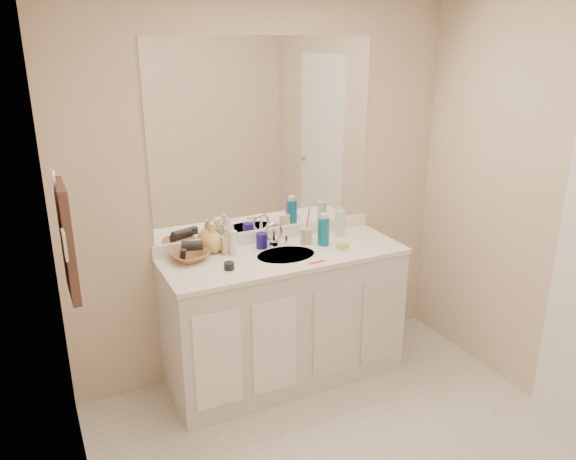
# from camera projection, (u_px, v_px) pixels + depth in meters

# --- Properties ---
(wall_back) EXTENTS (2.60, 0.02, 2.40)m
(wall_back) POSITION_uv_depth(u_px,v_px,m) (266.00, 193.00, 3.60)
(wall_back) COLOR beige
(wall_back) RESTS_ON floor
(wall_left) EXTENTS (0.02, 2.60, 2.40)m
(wall_left) POSITION_uv_depth(u_px,v_px,m) (76.00, 325.00, 1.96)
(wall_left) COLOR beige
(wall_left) RESTS_ON floor
(vanity_cabinet) EXTENTS (1.50, 0.55, 0.85)m
(vanity_cabinet) POSITION_uv_depth(u_px,v_px,m) (285.00, 319.00, 3.63)
(vanity_cabinet) COLOR silver
(vanity_cabinet) RESTS_ON floor
(countertop) EXTENTS (1.52, 0.57, 0.03)m
(countertop) POSITION_uv_depth(u_px,v_px,m) (284.00, 256.00, 3.48)
(countertop) COLOR white
(countertop) RESTS_ON vanity_cabinet
(backsplash) EXTENTS (1.52, 0.03, 0.08)m
(backsplash) POSITION_uv_depth(u_px,v_px,m) (267.00, 235.00, 3.68)
(backsplash) COLOR white
(backsplash) RESTS_ON countertop
(sink_basin) EXTENTS (0.37, 0.37, 0.02)m
(sink_basin) POSITION_uv_depth(u_px,v_px,m) (286.00, 256.00, 3.46)
(sink_basin) COLOR beige
(sink_basin) RESTS_ON countertop
(faucet) EXTENTS (0.02, 0.02, 0.11)m
(faucet) POSITION_uv_depth(u_px,v_px,m) (274.00, 237.00, 3.59)
(faucet) COLOR silver
(faucet) RESTS_ON countertop
(mirror) EXTENTS (1.48, 0.01, 1.20)m
(mirror) POSITION_uv_depth(u_px,v_px,m) (266.00, 137.00, 3.48)
(mirror) COLOR white
(mirror) RESTS_ON wall_back
(blue_mug) EXTENTS (0.09, 0.09, 0.10)m
(blue_mug) POSITION_uv_depth(u_px,v_px,m) (262.00, 241.00, 3.55)
(blue_mug) COLOR navy
(blue_mug) RESTS_ON countertop
(tan_cup) EXTENTS (0.08, 0.08, 0.10)m
(tan_cup) POSITION_uv_depth(u_px,v_px,m) (306.00, 236.00, 3.63)
(tan_cup) COLOR #CBBD8F
(tan_cup) RESTS_ON countertop
(toothbrush) EXTENTS (0.02, 0.04, 0.20)m
(toothbrush) POSITION_uv_depth(u_px,v_px,m) (308.00, 221.00, 3.60)
(toothbrush) COLOR #FB428B
(toothbrush) RESTS_ON tan_cup
(mouthwash_bottle) EXTENTS (0.09, 0.09, 0.18)m
(mouthwash_bottle) POSITION_uv_depth(u_px,v_px,m) (323.00, 232.00, 3.60)
(mouthwash_bottle) COLOR #0B698C
(mouthwash_bottle) RESTS_ON countertop
(clear_pump_bottle) EXTENTS (0.08, 0.08, 0.17)m
(clear_pump_bottle) POSITION_uv_depth(u_px,v_px,m) (340.00, 223.00, 3.76)
(clear_pump_bottle) COLOR silver
(clear_pump_bottle) RESTS_ON countertop
(soap_dish) EXTENTS (0.11, 0.10, 0.01)m
(soap_dish) POSITION_uv_depth(u_px,v_px,m) (342.00, 248.00, 3.54)
(soap_dish) COLOR silver
(soap_dish) RESTS_ON countertop
(green_soap) EXTENTS (0.07, 0.05, 0.02)m
(green_soap) POSITION_uv_depth(u_px,v_px,m) (342.00, 246.00, 3.54)
(green_soap) COLOR #BBE437
(green_soap) RESTS_ON soap_dish
(orange_comb) EXTENTS (0.11, 0.03, 0.00)m
(orange_comb) POSITION_uv_depth(u_px,v_px,m) (317.00, 262.00, 3.34)
(orange_comb) COLOR #E34717
(orange_comb) RESTS_ON countertop
(dark_jar) EXTENTS (0.07, 0.07, 0.04)m
(dark_jar) POSITION_uv_depth(u_px,v_px,m) (229.00, 266.00, 3.23)
(dark_jar) COLOR black
(dark_jar) RESTS_ON countertop
(extra_white_bottle) EXTENTS (0.06, 0.06, 0.15)m
(extra_white_bottle) POSITION_uv_depth(u_px,v_px,m) (233.00, 243.00, 3.43)
(extra_white_bottle) COLOR white
(extra_white_bottle) RESTS_ON countertop
(soap_bottle_white) EXTENTS (0.08, 0.09, 0.20)m
(soap_bottle_white) POSITION_uv_depth(u_px,v_px,m) (229.00, 234.00, 3.52)
(soap_bottle_white) COLOR silver
(soap_bottle_white) RESTS_ON countertop
(soap_bottle_cream) EXTENTS (0.07, 0.07, 0.16)m
(soap_bottle_cream) POSITION_uv_depth(u_px,v_px,m) (227.00, 241.00, 3.46)
(soap_bottle_cream) COLOR beige
(soap_bottle_cream) RESTS_ON countertop
(soap_bottle_yellow) EXTENTS (0.17, 0.17, 0.18)m
(soap_bottle_yellow) POSITION_uv_depth(u_px,v_px,m) (212.00, 238.00, 3.47)
(soap_bottle_yellow) COLOR #E5BA59
(soap_bottle_yellow) RESTS_ON countertop
(wicker_basket) EXTENTS (0.27, 0.27, 0.05)m
(wicker_basket) POSITION_uv_depth(u_px,v_px,m) (190.00, 256.00, 3.36)
(wicker_basket) COLOR #9B623E
(wicker_basket) RESTS_ON countertop
(hair_dryer) EXTENTS (0.14, 0.10, 0.06)m
(hair_dryer) POSITION_uv_depth(u_px,v_px,m) (192.00, 246.00, 3.35)
(hair_dryer) COLOR black
(hair_dryer) RESTS_ON wicker_basket
(towel_ring) EXTENTS (0.01, 0.11, 0.11)m
(towel_ring) POSITION_uv_depth(u_px,v_px,m) (54.00, 179.00, 2.52)
(towel_ring) COLOR silver
(towel_ring) RESTS_ON wall_left
(hand_towel) EXTENTS (0.04, 0.32, 0.55)m
(hand_towel) POSITION_uv_depth(u_px,v_px,m) (67.00, 241.00, 2.63)
(hand_towel) COLOR #311F1A
(hand_towel) RESTS_ON towel_ring
(switch_plate) EXTENTS (0.01, 0.08, 0.13)m
(switch_plate) POSITION_uv_depth(u_px,v_px,m) (65.00, 245.00, 2.43)
(switch_plate) COLOR silver
(switch_plate) RESTS_ON wall_left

